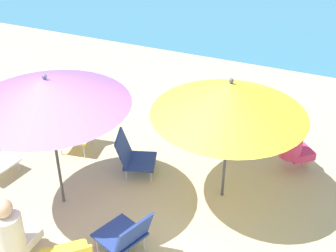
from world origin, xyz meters
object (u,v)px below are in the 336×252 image
at_px(umbrella_yellow, 230,99).
at_px(beach_chair_a, 126,234).
at_px(person_b, 11,230).
at_px(umbrella_purple, 47,92).
at_px(beach_chair_b, 132,155).
at_px(beach_chair_c, 78,130).
at_px(person_c, 294,144).

distance_m(umbrella_yellow, beach_chair_a, 2.08).
bearing_deg(person_b, umbrella_yellow, -41.53).
relative_size(umbrella_purple, person_b, 2.14).
xyz_separation_m(beach_chair_b, person_b, (-0.48, -2.08, 0.16)).
height_order(umbrella_yellow, beach_chair_b, umbrella_yellow).
distance_m(umbrella_yellow, beach_chair_c, 2.81).
distance_m(umbrella_yellow, umbrella_purple, 2.24).
relative_size(umbrella_yellow, person_c, 2.16).
bearing_deg(beach_chair_b, person_b, -121.56).
xyz_separation_m(umbrella_yellow, person_b, (-1.89, -2.10, -1.08)).
xyz_separation_m(beach_chair_a, beach_chair_b, (-0.69, 1.50, -0.03)).
height_order(beach_chair_c, person_c, person_c).
relative_size(person_b, person_c, 1.03).
bearing_deg(umbrella_purple, person_b, -84.87).
height_order(umbrella_yellow, beach_chair_a, umbrella_yellow).
bearing_deg(beach_chair_b, beach_chair_a, -83.87).
height_order(umbrella_yellow, person_c, umbrella_yellow).
height_order(umbrella_purple, person_c, umbrella_purple).
bearing_deg(beach_chair_b, umbrella_purple, -139.07).
height_order(person_b, person_c, person_b).
bearing_deg(beach_chair_c, umbrella_purple, 13.78).
distance_m(umbrella_yellow, person_c, 1.65).
distance_m(beach_chair_c, person_c, 3.38).
bearing_deg(person_b, umbrella_purple, 5.59).
relative_size(beach_chair_b, person_c, 0.73).
relative_size(umbrella_purple, person_c, 2.19).
bearing_deg(umbrella_purple, beach_chair_b, 59.48).
bearing_deg(person_c, person_b, -172.77).
distance_m(umbrella_purple, person_b, 1.66).
height_order(umbrella_yellow, umbrella_purple, umbrella_purple).
height_order(umbrella_purple, beach_chair_a, umbrella_purple).
relative_size(umbrella_purple, beach_chair_c, 3.45).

